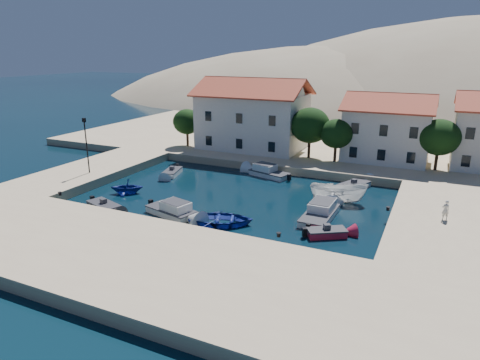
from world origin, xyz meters
name	(u,v)px	position (x,y,z in m)	size (l,w,h in m)	color
ground	(182,234)	(0.00, 0.00, 0.00)	(400.00, 400.00, 0.00)	black
quay_south	(135,260)	(0.00, -6.00, 0.50)	(52.00, 12.00, 1.00)	#C7AC88
quay_east	(461,227)	(20.50, 10.00, 0.50)	(11.00, 20.00, 1.00)	#C7AC88
quay_west	(93,171)	(-19.00, 10.00, 0.50)	(8.00, 20.00, 1.00)	#C7AC88
quay_north	(325,143)	(2.00, 38.00, 0.50)	(80.00, 36.00, 1.00)	#C7AC88
hills	(443,170)	(20.64, 123.62, -23.40)	(254.00, 176.00, 99.00)	#9E896B
building_left	(253,113)	(-6.00, 28.00, 5.94)	(14.70, 9.45, 9.70)	white
building_mid	(388,126)	(12.00, 29.00, 5.22)	(10.50, 8.40, 8.30)	white
trees	(322,129)	(4.51, 25.46, 4.84)	(37.30, 5.30, 6.45)	#382314
lamppost	(86,140)	(-17.50, 8.00, 4.75)	(0.35, 0.25, 6.22)	black
bollards	(234,211)	(2.80, 3.87, 1.15)	(29.36, 9.56, 0.30)	black
motorboat_grey_sw	(104,206)	(-9.75, 1.68, 0.30)	(4.03, 2.73, 1.25)	#38373D
cabin_cruiser_south	(171,210)	(-3.24, 3.18, 0.48)	(5.25, 3.26, 1.60)	silver
rowboat_south	(221,224)	(1.88, 3.23, 0.00)	(3.94, 5.51, 1.14)	navy
motorboat_red_se	(327,233)	(10.71, 4.61, 0.30)	(3.37, 2.83, 1.25)	maroon
cabin_cruiser_east	(320,214)	(9.20, 8.01, 0.48)	(2.38, 5.76, 1.60)	silver
boat_east	(338,202)	(9.71, 13.02, 0.00)	(2.10, 5.57, 2.15)	silver
motorboat_white_ne	(354,186)	(10.26, 18.09, 0.29)	(3.27, 4.31, 1.25)	silver
rowboat_west	(127,193)	(-10.86, 6.37, 0.00)	(2.83, 3.28, 1.73)	navy
motorboat_white_west	(172,172)	(-10.49, 14.18, 0.30)	(2.41, 3.78, 1.25)	silver
cabin_cruiser_north	(269,173)	(0.34, 18.45, 0.48)	(5.21, 3.30, 1.60)	silver
pedestrian	(446,210)	(19.16, 9.79, 1.84)	(0.62, 0.40, 1.69)	silver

